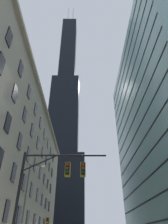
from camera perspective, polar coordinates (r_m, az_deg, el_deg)
dark_skyscraper at (r=121.47m, az=-6.01°, el=-6.23°), size 25.72×25.72×189.38m
glass_office_midrise at (r=56.86m, az=22.20°, el=-2.41°), size 16.60×50.84×55.39m
traffic_signal_mast at (r=15.50m, az=-8.35°, el=-18.65°), size 6.51×0.63×6.95m
traffic_light_far_left at (r=26.89m, az=-10.51°, el=-29.10°), size 0.40×0.63×3.35m
street_lamppost at (r=24.60m, az=-15.90°, el=-22.42°), size 1.91×0.32×8.79m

